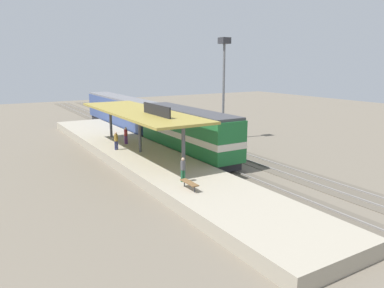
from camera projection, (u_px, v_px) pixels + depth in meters
The scene contains 12 objects.
ground_plane at pixel (201, 152), 37.48m from camera, with size 120.00×120.00×0.00m, color #706656.
track_near at pixel (184, 155), 36.46m from camera, with size 3.20×110.00×0.16m.
track_far at pixel (222, 149), 38.78m from camera, with size 3.20×110.00×0.16m.
platform at pixel (141, 157), 34.06m from camera, with size 6.00×44.00×0.90m, color #A89E89.
station_canopy at pixel (140, 113), 33.10m from camera, with size 5.20×18.00×4.70m.
platform_bench at pixel (189, 183), 23.78m from camera, with size 0.44×1.70×0.50m.
locomotive at pixel (187, 132), 35.39m from camera, with size 2.93×14.43×4.44m.
passenger_carriage_single at pixel (121, 112), 50.47m from camera, with size 2.90×20.00×4.24m.
light_mast at pixel (224, 67), 42.17m from camera, with size 1.10×1.10×11.70m.
person_waiting at pixel (116, 140), 34.55m from camera, with size 0.34×0.34×1.71m.
person_walking at pixel (183, 168), 25.24m from camera, with size 0.34×0.34×1.71m.
person_boarding at pixel (126, 135), 37.01m from camera, with size 0.34×0.34×1.71m.
Camera 1 is at (-17.56, -30.72, 8.92)m, focal length 34.54 mm.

